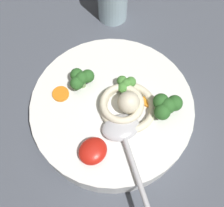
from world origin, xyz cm
name	(u,v)px	position (x,y,z in cm)	size (l,w,h in cm)	color
table_slab	(129,121)	(0.00, 0.00, 1.49)	(97.38, 97.38, 2.97)	#474C56
soup_bowl	(112,110)	(1.95, -2.55, 5.67)	(27.28, 27.28, 5.23)	white
noodle_pile	(125,104)	(1.02, -0.57, 9.47)	(10.17, 9.97, 4.09)	beige
soup_spoon	(124,136)	(5.06, 2.76, 9.00)	(11.63, 16.56, 1.60)	#B7B7BC
chili_sauce_dollop	(93,151)	(10.02, 1.07, 9.21)	(4.49, 4.04, 2.02)	red
broccoli_floret_beside_chili	(166,106)	(-2.62, 4.71, 10.66)	(4.97, 4.27, 3.93)	#7A9E60
broccoli_floret_left	(125,84)	(-1.62, -2.86, 9.90)	(3.45, 2.96, 2.72)	#7A9E60
broccoli_floret_right	(81,78)	(2.83, -8.75, 10.36)	(4.36, 3.76, 3.45)	#7A9E60
carrot_slice_extra_b	(61,94)	(6.59, -9.99, 8.45)	(2.80, 2.80, 0.50)	orange
carrot_slice_beside_noodles	(148,101)	(-2.41, 1.63, 8.46)	(2.14, 2.14, 0.53)	orange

